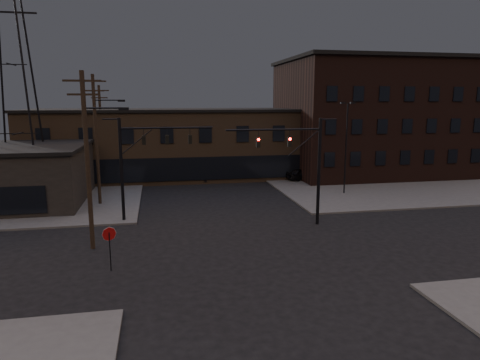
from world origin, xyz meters
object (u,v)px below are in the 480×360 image
stop_sign (109,239)px  parked_car_lot_a (303,174)px  traffic_signal_near (305,160)px  car_crossing (204,175)px  traffic_signal_far (138,157)px  parked_car_lot_b (338,169)px

stop_sign → parked_car_lot_a: 30.67m
traffic_signal_near → car_crossing: traffic_signal_near is taller
stop_sign → traffic_signal_far: bearing=82.7°
parked_car_lot_a → car_crossing: 11.65m
parked_car_lot_b → stop_sign: bearing=152.5°
traffic_signal_near → parked_car_lot_b: traffic_signal_near is taller
traffic_signal_near → stop_sign: 15.17m
traffic_signal_far → parked_car_lot_a: 23.11m
parked_car_lot_a → parked_car_lot_b: (5.72, 3.03, -0.09)m
parked_car_lot_b → car_crossing: bearing=107.7°
traffic_signal_near → traffic_signal_far: 12.57m
stop_sign → parked_car_lot_b: 36.72m
traffic_signal_far → parked_car_lot_b: bearing=35.2°
parked_car_lot_a → parked_car_lot_b: 6.47m
traffic_signal_far → traffic_signal_near: bearing=-16.2°
traffic_signal_near → parked_car_lot_b: size_ratio=1.98×
traffic_signal_far → parked_car_lot_b: size_ratio=1.98×
parked_car_lot_a → stop_sign: bearing=126.5°
parked_car_lot_a → parked_car_lot_b: size_ratio=0.99×
parked_car_lot_b → car_crossing: size_ratio=0.93×
car_crossing → traffic_signal_far: bearing=-95.9°
stop_sign → parked_car_lot_b: stop_sign is taller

